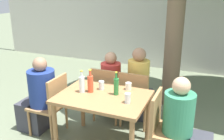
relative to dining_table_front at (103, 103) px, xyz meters
The scene contains 16 objects.
cafe_building_wall 3.82m from the dining_table_front, 90.00° to the left, with size 10.00×0.08×2.80m.
dining_table_front is the anchor object (origin of this frame).
patio_chair_0 0.81m from the dining_table_front, behind, with size 0.44×0.44×0.89m.
patio_chair_1 0.81m from the dining_table_front, ahead, with size 0.44×0.44×0.89m.
patio_chair_2 0.70m from the dining_table_front, 109.36° to the left, with size 0.44×0.44×0.89m.
patio_chair_3 0.70m from the dining_table_front, 70.64° to the left, with size 0.44×0.44×0.89m.
person_seated_0 1.04m from the dining_table_front, behind, with size 0.59×0.38×1.15m.
person_seated_1 1.05m from the dining_table_front, ahead, with size 0.58×0.35×1.13m.
person_seated_2 0.93m from the dining_table_front, 104.34° to the left, with size 0.32×0.56×1.11m.
person_seated_3 0.92m from the dining_table_front, 75.50° to the left, with size 0.33×0.56×1.21m.
soda_bottle_0 0.30m from the dining_table_front, 167.76° to the left, with size 0.08×0.08×0.31m.
green_bottle_1 0.28m from the dining_table_front, 32.14° to the left, with size 0.06×0.06×0.31m.
water_bottle_2 0.37m from the dining_table_front, behind, with size 0.07×0.07×0.30m.
drinking_glass_0 0.26m from the dining_table_front, 119.83° to the left, with size 0.07×0.07×0.12m.
drinking_glass_1 0.42m from the dining_table_front, 52.99° to the left, with size 0.08×0.08×0.10m.
drinking_glass_2 0.40m from the dining_table_front, 12.79° to the right, with size 0.07×0.07×0.12m.
Camera 1 is at (1.22, -2.64, 2.05)m, focal length 40.00 mm.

